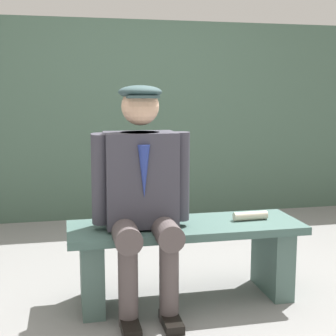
% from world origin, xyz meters
% --- Properties ---
extents(ground_plane, '(30.00, 30.00, 0.00)m').
position_xyz_m(ground_plane, '(0.00, 0.00, 0.00)').
color(ground_plane, gray).
extents(bench, '(1.43, 0.48, 0.48)m').
position_xyz_m(bench, '(0.00, 0.00, 0.32)').
color(bench, '#42605A').
rests_on(bench, ground).
extents(seated_man, '(0.58, 0.59, 1.32)m').
position_xyz_m(seated_man, '(0.28, 0.06, 0.73)').
color(seated_man, '#3C3B46').
rests_on(seated_man, ground).
extents(rolled_magazine, '(0.22, 0.06, 0.05)m').
position_xyz_m(rolled_magazine, '(-0.42, 0.00, 0.51)').
color(rolled_magazine, beige).
rests_on(rolled_magazine, bench).
extents(stadium_wall, '(12.00, 0.24, 2.01)m').
position_xyz_m(stadium_wall, '(0.00, -2.22, 1.00)').
color(stadium_wall, '#435D4D').
rests_on(stadium_wall, ground).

